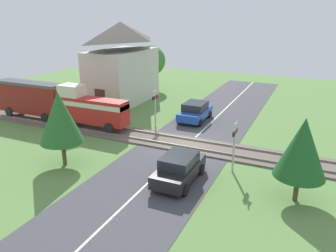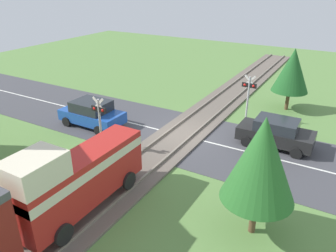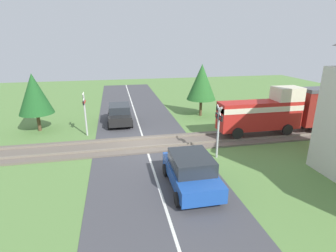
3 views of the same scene
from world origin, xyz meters
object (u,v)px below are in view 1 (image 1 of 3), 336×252
Objects in this scene: car_near_crossing at (179,168)px; pedestrian_by_station at (82,107)px; crossing_signal_west_approach at (235,140)px; car_far_side at (195,111)px; crossing_signal_east_approach at (155,103)px; station_building at (122,64)px; train at (57,102)px.

car_near_crossing is 15.04m from pedestrian_by_station.
crossing_signal_west_approach is at bearing -45.04° from car_near_crossing.
car_far_side is 1.29× the size of crossing_signal_east_approach.
crossing_signal_west_approach reaches higher than car_near_crossing.
car_far_side is at bearing -108.54° from station_building.
station_building is (13.43, 11.85, 3.06)m from car_near_crossing.
station_building is at bearing 48.76° from crossing_signal_east_approach.
car_far_side is at bearing 15.45° from car_near_crossing.
car_far_side is 1.29× the size of crossing_signal_west_approach.
crossing_signal_west_approach is (-2.64, -15.19, 0.11)m from train.
crossing_signal_west_approach is (2.36, -2.37, 1.16)m from car_near_crossing.
crossing_signal_east_approach reaches higher than car_near_crossing.
station_building reaches higher than train.
train is 4.07× the size of crossing_signal_east_approach.
train is at bearing 68.70° from car_near_crossing.
station_building reaches higher than crossing_signal_west_approach.
crossing_signal_west_approach is at bearing -127.90° from station_building.
car_near_crossing is 2.48× the size of pedestrian_by_station.
crossing_signal_west_approach and crossing_signal_east_approach have the same top height.
pedestrian_by_station reaches higher than car_near_crossing.
train is 4.07× the size of crossing_signal_west_approach.
car_near_crossing is 10.81m from car_far_side.
station_building reaches higher than pedestrian_by_station.
train is 1.45× the size of station_building.
car_far_side is at bearing -61.41° from train.
train is 3.16× the size of car_far_side.
car_near_crossing is 1.00× the size of car_far_side.
crossing_signal_east_approach is (7.64, 5.25, 1.16)m from car_near_crossing.
car_near_crossing is at bearing 134.96° from crossing_signal_west_approach.
train is at bearing 109.19° from crossing_signal_east_approach.
car_near_crossing is (-5.00, -12.83, -1.05)m from train.
crossing_signal_east_approach is at bearing -92.19° from pedestrian_by_station.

